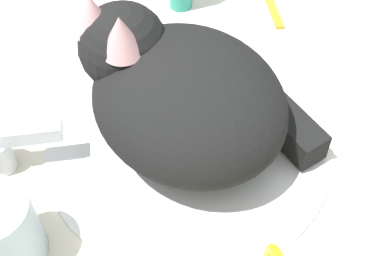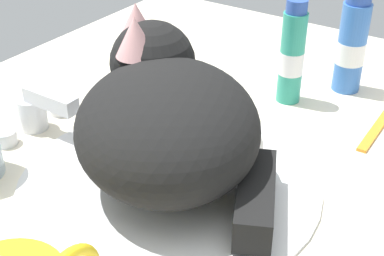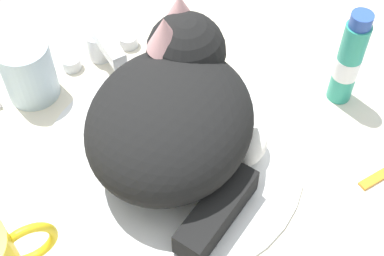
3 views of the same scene
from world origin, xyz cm
name	(u,v)px [view 1 (image 1 of 3)]	position (x,y,z in cm)	size (l,w,h in cm)	color
ground_plane	(189,151)	(0.00, 0.00, -1.50)	(110.00, 82.50, 3.00)	silver
sink_basin	(189,141)	(0.00, 0.00, 0.41)	(33.46, 33.46, 0.81)	white
faucet	(6,150)	(0.00, 20.40, 2.67)	(11.95, 9.48, 6.26)	silver
cat	(179,92)	(1.09, 0.85, 7.80)	(29.51, 29.44, 16.37)	black
rinse_cup	(2,231)	(-11.00, 19.53, 4.36)	(7.04, 7.04, 8.72)	silver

